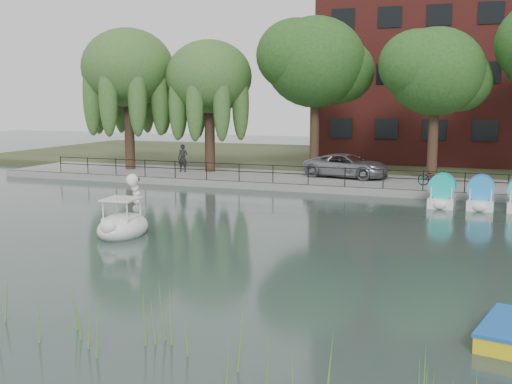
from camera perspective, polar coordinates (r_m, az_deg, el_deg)
The scene contains 15 objects.
ground_plane at distance 22.32m, azimuth -4.85°, elevation -4.65°, with size 120.00×120.00×0.00m, color #384C49.
promenade at distance 37.15m, azimuth 5.82°, elevation 0.91°, with size 40.00×6.00×0.40m, color gray.
kerb at distance 34.33m, azimuth 4.56°, elevation 0.30°, with size 40.00×0.25×0.40m, color gray.
land_strip at distance 50.73m, azimuth 9.90°, elevation 2.82°, with size 60.00×22.00×0.36m, color #47512D.
railing at distance 34.40m, azimuth 4.67°, elevation 1.91°, with size 32.00×0.05×1.00m.
apartment_building at distance 49.82m, azimuth 18.31°, elevation 13.00°, with size 20.00×10.07×18.00m.
willow_left at distance 42.53m, azimuth -11.34°, elevation 10.75°, with size 5.88×5.88×9.01m.
willow_mid at distance 40.34m, azimuth -4.18°, elevation 10.13°, with size 5.32×5.32×8.15m.
broadleaf_center at distance 39.07m, azimuth 5.30°, elevation 11.37°, with size 6.00×6.00×9.25m.
broadleaf_right at distance 37.29m, azimuth 15.67°, elevation 10.20°, with size 5.40×5.40×8.32m.
minivan at distance 37.64m, azimuth 8.12°, elevation 2.48°, with size 5.69×2.61×1.58m, color gray.
bicycle at distance 35.07m, azimuth 15.59°, elevation 1.35°, with size 1.72×0.60×1.00m, color gray.
pedestrian at distance 40.38m, azimuth -6.53°, elevation 3.20°, with size 0.71×0.48×1.98m, color black.
swan_boat at distance 24.11m, azimuth -11.69°, elevation -2.65°, with size 1.85×2.73×2.18m.
reed_bank at distance 13.30m, azimuth -14.94°, elevation -11.39°, with size 24.00×2.40×1.20m.
Camera 1 is at (9.41, -19.61, 5.05)m, focal length 45.00 mm.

